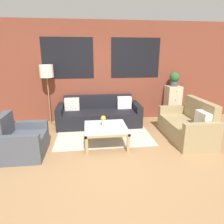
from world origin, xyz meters
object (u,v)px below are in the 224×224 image
armchair_corner (22,142)px  potted_plant (174,79)px  floor_lamp (47,74)px  couch_dark (99,115)px  coffee_table (106,129)px  drawer_cabinet (172,103)px  flower_vase (103,120)px  settee_vintage (188,126)px

armchair_corner → potted_plant: (3.82, 1.77, 0.94)m
armchair_corner → floor_lamp: size_ratio=0.55×
armchair_corner → couch_dark: bearing=44.1°
armchair_corner → coffee_table: bearing=8.7°
couch_dark → coffee_table: (0.06, -1.31, 0.08)m
drawer_cabinet → flower_vase: bearing=-146.6°
coffee_table → floor_lamp: 2.31m
coffee_table → flower_vase: bearing=122.0°
settee_vintage → coffee_table: bearing=-178.1°
couch_dark → flower_vase: size_ratio=10.09×
couch_dark → settee_vintage: settee_vintage is taller
drawer_cabinet → potted_plant: potted_plant is taller
settee_vintage → armchair_corner: size_ratio=1.64×
coffee_table → drawer_cabinet: 2.64m
flower_vase → couch_dark: bearing=90.8°
couch_dark → settee_vintage: size_ratio=1.51×
drawer_cabinet → armchair_corner: bearing=-155.1°
couch_dark → flower_vase: bearing=-89.2°
potted_plant → drawer_cabinet: bearing=-90.0°
potted_plant → flower_vase: bearing=-146.6°
armchair_corner → coffee_table: size_ratio=1.01×
couch_dark → floor_lamp: 1.77m
couch_dark → coffee_table: 1.31m
settee_vintage → drawer_cabinet: size_ratio=1.48×
floor_lamp → coffee_table: bearing=-46.4°
settee_vintage → coffee_table: 1.92m
flower_vase → coffee_table: bearing=-58.0°
couch_dark → drawer_cabinet: (2.21, 0.21, 0.23)m
flower_vase → armchair_corner: bearing=-168.7°
couch_dark → armchair_corner: bearing=-135.9°
settee_vintage → armchair_corner: (-3.59, -0.32, -0.03)m
coffee_table → potted_plant: size_ratio=2.29×
couch_dark → settee_vintage: bearing=-32.0°
floor_lamp → potted_plant: floor_lamp is taller
armchair_corner → flower_vase: size_ratio=4.07×
armchair_corner → flower_vase: bearing=11.3°
settee_vintage → floor_lamp: 3.79m
armchair_corner → floor_lamp: floor_lamp is taller
potted_plant → armchair_corner: bearing=-155.1°
potted_plant → flower_vase: potted_plant is taller
settee_vintage → floor_lamp: (-3.34, 1.42, 1.10)m
potted_plant → flower_vase: size_ratio=1.77×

